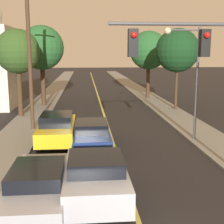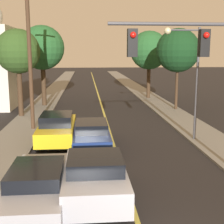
{
  "view_description": "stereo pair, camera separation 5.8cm",
  "coord_description": "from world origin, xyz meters",
  "px_view_note": "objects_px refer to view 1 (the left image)",
  "views": [
    {
      "loc": [
        -1.49,
        -6.16,
        4.85
      ],
      "look_at": [
        0.0,
        10.89,
        1.6
      ],
      "focal_mm": 50.0,
      "sensor_mm": 36.0,
      "label": 1
    },
    {
      "loc": [
        -1.44,
        -6.17,
        4.85
      ],
      "look_at": [
        0.0,
        10.89,
        1.6
      ],
      "focal_mm": 50.0,
      "sensor_mm": 36.0,
      "label": 2
    }
  ],
  "objects_px": {
    "car_near_lane_second": "(92,134)",
    "tree_right_far": "(178,51)",
    "car_outer_lane_second": "(57,128)",
    "tree_left_near": "(42,48)",
    "tree_right_near": "(149,50)",
    "utility_pole_left": "(29,55)",
    "car_near_lane_front": "(96,177)",
    "tree_left_far": "(18,52)",
    "car_outer_lane_front": "(38,184)",
    "streetlamp_right": "(188,67)",
    "traffic_signal_mast": "(213,67)"
  },
  "relations": [
    {
      "from": "tree_left_near",
      "to": "tree_right_near",
      "type": "xyz_separation_m",
      "value": [
        10.5,
        4.02,
        -0.17
      ]
    },
    {
      "from": "tree_left_near",
      "to": "tree_right_near",
      "type": "relative_size",
      "value": 1.02
    },
    {
      "from": "car_outer_lane_front",
      "to": "streetlamp_right",
      "type": "bearing_deg",
      "value": 43.86
    },
    {
      "from": "tree_right_far",
      "to": "car_outer_lane_second",
      "type": "bearing_deg",
      "value": -135.9
    },
    {
      "from": "car_near_lane_second",
      "to": "traffic_signal_mast",
      "type": "distance_m",
      "value": 7.62
    },
    {
      "from": "car_near_lane_second",
      "to": "tree_right_near",
      "type": "xyz_separation_m",
      "value": [
        6.41,
        17.16,
        4.37
      ]
    },
    {
      "from": "car_near_lane_front",
      "to": "car_near_lane_second",
      "type": "bearing_deg",
      "value": 90.0
    },
    {
      "from": "car_outer_lane_front",
      "to": "streetlamp_right",
      "type": "distance_m",
      "value": 10.42
    },
    {
      "from": "car_near_lane_second",
      "to": "tree_right_far",
      "type": "height_order",
      "value": "tree_right_far"
    },
    {
      "from": "utility_pole_left",
      "to": "car_near_lane_front",
      "type": "bearing_deg",
      "value": -69.86
    },
    {
      "from": "streetlamp_right",
      "to": "tree_left_far",
      "type": "height_order",
      "value": "tree_left_far"
    },
    {
      "from": "utility_pole_left",
      "to": "tree_left_near",
      "type": "distance_m",
      "value": 9.13
    },
    {
      "from": "car_outer_lane_second",
      "to": "car_near_lane_front",
      "type": "bearing_deg",
      "value": -75.32
    },
    {
      "from": "tree_left_far",
      "to": "car_near_lane_second",
      "type": "bearing_deg",
      "value": -57.91
    },
    {
      "from": "car_near_lane_second",
      "to": "tree_left_far",
      "type": "bearing_deg",
      "value": 122.09
    },
    {
      "from": "utility_pole_left",
      "to": "tree_right_near",
      "type": "bearing_deg",
      "value": 52.54
    },
    {
      "from": "tree_left_near",
      "to": "streetlamp_right",
      "type": "bearing_deg",
      "value": -52.84
    },
    {
      "from": "car_outer_lane_second",
      "to": "car_outer_lane_front",
      "type": "bearing_deg",
      "value": -90.0
    },
    {
      "from": "car_near_lane_front",
      "to": "car_outer_lane_front",
      "type": "xyz_separation_m",
      "value": [
        -1.86,
        -0.11,
        -0.13
      ]
    },
    {
      "from": "tree_right_near",
      "to": "car_outer_lane_front",
      "type": "bearing_deg",
      "value": -109.66
    },
    {
      "from": "streetlamp_right",
      "to": "car_outer_lane_second",
      "type": "bearing_deg",
      "value": 176.98
    },
    {
      "from": "traffic_signal_mast",
      "to": "streetlamp_right",
      "type": "height_order",
      "value": "streetlamp_right"
    },
    {
      "from": "car_outer_lane_second",
      "to": "streetlamp_right",
      "type": "height_order",
      "value": "streetlamp_right"
    },
    {
      "from": "car_near_lane_front",
      "to": "car_near_lane_second",
      "type": "xyz_separation_m",
      "value": [
        -0.0,
        5.89,
        -0.1
      ]
    },
    {
      "from": "streetlamp_right",
      "to": "tree_right_near",
      "type": "xyz_separation_m",
      "value": [
        1.17,
        16.33,
        1.0
      ]
    },
    {
      "from": "traffic_signal_mast",
      "to": "tree_left_far",
      "type": "bearing_deg",
      "value": 124.06
    },
    {
      "from": "utility_pole_left",
      "to": "tree_left_far",
      "type": "height_order",
      "value": "utility_pole_left"
    },
    {
      "from": "streetlamp_right",
      "to": "tree_right_far",
      "type": "distance_m",
      "value": 9.66
    },
    {
      "from": "car_outer_lane_front",
      "to": "streetlamp_right",
      "type": "relative_size",
      "value": 0.79
    },
    {
      "from": "tree_left_far",
      "to": "car_near_lane_front",
      "type": "bearing_deg",
      "value": -69.83
    },
    {
      "from": "car_near_lane_second",
      "to": "tree_right_far",
      "type": "relative_size",
      "value": 0.69
    },
    {
      "from": "car_near_lane_front",
      "to": "tree_right_near",
      "type": "relative_size",
      "value": 0.59
    },
    {
      "from": "tree_right_near",
      "to": "car_near_lane_second",
      "type": "bearing_deg",
      "value": -110.5
    },
    {
      "from": "car_near_lane_second",
      "to": "tree_left_far",
      "type": "relative_size",
      "value": 0.72
    },
    {
      "from": "car_near_lane_front",
      "to": "car_near_lane_second",
      "type": "distance_m",
      "value": 5.89
    },
    {
      "from": "tree_right_near",
      "to": "tree_right_far",
      "type": "relative_size",
      "value": 1.04
    },
    {
      "from": "utility_pole_left",
      "to": "car_outer_lane_second",
      "type": "bearing_deg",
      "value": -57.81
    },
    {
      "from": "tree_left_near",
      "to": "car_near_lane_front",
      "type": "bearing_deg",
      "value": -77.89
    },
    {
      "from": "car_outer_lane_front",
      "to": "tree_left_near",
      "type": "distance_m",
      "value": 19.79
    },
    {
      "from": "car_near_lane_second",
      "to": "tree_right_near",
      "type": "bearing_deg",
      "value": 69.5
    },
    {
      "from": "car_outer_lane_front",
      "to": "tree_left_far",
      "type": "height_order",
      "value": "tree_left_far"
    },
    {
      "from": "car_near_lane_front",
      "to": "car_outer_lane_second",
      "type": "relative_size",
      "value": 0.83
    },
    {
      "from": "car_near_lane_front",
      "to": "tree_right_far",
      "type": "bearing_deg",
      "value": 65.23
    },
    {
      "from": "traffic_signal_mast",
      "to": "tree_right_near",
      "type": "relative_size",
      "value": 0.84
    },
    {
      "from": "car_outer_lane_second",
      "to": "tree_left_far",
      "type": "xyz_separation_m",
      "value": [
        -3.37,
        7.12,
        4.1
      ]
    },
    {
      "from": "tree_left_near",
      "to": "car_near_lane_second",
      "type": "bearing_deg",
      "value": -72.73
    },
    {
      "from": "tree_left_near",
      "to": "car_outer_lane_second",
      "type": "bearing_deg",
      "value": -79.43
    },
    {
      "from": "car_near_lane_second",
      "to": "tree_left_far",
      "type": "distance_m",
      "value": 10.69
    },
    {
      "from": "traffic_signal_mast",
      "to": "car_near_lane_front",
      "type": "bearing_deg",
      "value": -172.27
    },
    {
      "from": "car_outer_lane_second",
      "to": "traffic_signal_mast",
      "type": "height_order",
      "value": "traffic_signal_mast"
    }
  ]
}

